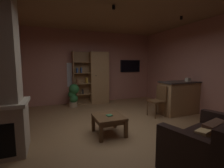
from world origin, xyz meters
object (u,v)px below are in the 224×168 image
leather_couch (212,147)px  table_book_0 (109,115)px  coffee_table (109,119)px  wall_mounted_tv (130,66)px  bookshelf_cabinet (97,78)px  dining_chair (159,99)px  potted_floor_plant (73,95)px  kitchen_bar_counter (182,97)px  tissue_box (188,80)px

leather_couch → table_book_0: bearing=122.3°
coffee_table → wall_mounted_tv: 4.05m
bookshelf_cabinet → table_book_0: bookshelf_cabinet is taller
dining_chair → potted_floor_plant: (-2.22, 1.99, -0.07)m
dining_chair → potted_floor_plant: 2.99m
bookshelf_cabinet → dining_chair: (1.24, -2.32, -0.48)m
kitchen_bar_counter → dining_chair: bearing=177.0°
table_book_0 → dining_chair: size_ratio=0.13×
dining_chair → potted_floor_plant: bearing=138.1°
bookshelf_cabinet → coffee_table: size_ratio=3.06×
table_book_0 → leather_couch: bearing=-57.7°
tissue_box → potted_floor_plant: tissue_box is taller
potted_floor_plant → wall_mounted_tv: size_ratio=0.89×
coffee_table → bookshelf_cabinet: bearing=78.6°
wall_mounted_tv → dining_chair: bearing=-98.8°
leather_couch → kitchen_bar_counter: bearing=53.1°
coffee_table → table_book_0: size_ratio=5.55×
bookshelf_cabinet → coffee_table: bookshelf_cabinet is taller
leather_couch → table_book_0: (-1.03, 1.63, 0.13)m
tissue_box → table_book_0: tissue_box is taller
bookshelf_cabinet → wall_mounted_tv: 1.71m
tissue_box → potted_floor_plant: 3.89m
potted_floor_plant → dining_chair: bearing=-41.9°
bookshelf_cabinet → table_book_0: 3.09m
bookshelf_cabinet → wall_mounted_tv: (1.63, 0.21, 0.47)m
tissue_box → dining_chair: (-0.96, 0.15, -0.55)m
kitchen_bar_counter → coffee_table: 2.79m
tissue_box → coffee_table: bearing=-169.9°
coffee_table → table_book_0: bearing=-49.2°
kitchen_bar_counter → potted_floor_plant: (-3.10, 2.04, -0.06)m
coffee_table → wall_mounted_tv: bearing=55.0°
bookshelf_cabinet → leather_couch: 4.68m
kitchen_bar_counter → dining_chair: size_ratio=1.60×
dining_chair → potted_floor_plant: dining_chair is taller
tissue_box → leather_couch: 2.88m
bookshelf_cabinet → wall_mounted_tv: bookshelf_cabinet is taller
bookshelf_cabinet → coffee_table: 3.10m
bookshelf_cabinet → wall_mounted_tv: size_ratio=2.15×
bookshelf_cabinet → tissue_box: size_ratio=17.04×
leather_couch → coffee_table: bearing=122.4°
potted_floor_plant → wall_mounted_tv: 2.86m
coffee_table → table_book_0: (0.01, -0.01, 0.09)m
coffee_table → wall_mounted_tv: size_ratio=0.70×
leather_couch → tissue_box: bearing=50.5°
kitchen_bar_counter → potted_floor_plant: 3.72m
bookshelf_cabinet → kitchen_bar_counter: bearing=-48.2°
bookshelf_cabinet → tissue_box: (2.20, -2.47, 0.06)m
potted_floor_plant → kitchen_bar_counter: bearing=-33.3°
potted_floor_plant → tissue_box: bearing=-33.9°
wall_mounted_tv → leather_couch: bearing=-103.9°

